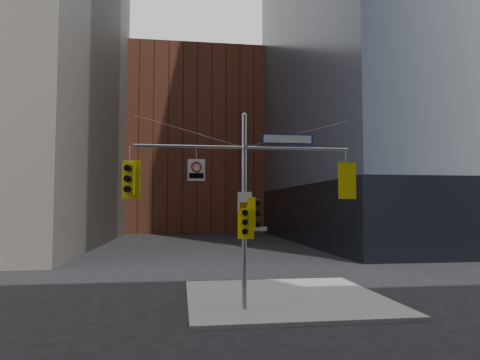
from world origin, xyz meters
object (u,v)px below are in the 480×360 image
object	(u,v)px
signal_assembly	(244,190)
street_sign_blade	(287,139)
traffic_light_west_arm	(130,179)
regulatory_sign_arm	(196,169)
traffic_light_pole_side	(253,213)
traffic_light_pole_front	(245,222)
traffic_light_east_arm	(346,181)

from	to	relation	value
signal_assembly	street_sign_blade	size ratio (longest dim) A/B	4.11
traffic_light_west_arm	street_sign_blade	xyz separation A→B (m)	(5.75, -0.01, 1.55)
signal_assembly	regulatory_sign_arm	size ratio (longest dim) A/B	10.19
traffic_light_west_arm	traffic_light_pole_side	bearing A→B (deg)	12.10
traffic_light_pole_front	signal_assembly	bearing A→B (deg)	103.86
traffic_light_pole_front	street_sign_blade	bearing A→B (deg)	22.95
signal_assembly	traffic_light_pole_front	distance (m)	1.17
traffic_light_east_arm	street_sign_blade	bearing A→B (deg)	8.12
street_sign_blade	traffic_light_west_arm	bearing A→B (deg)	-179.92
street_sign_blade	traffic_light_pole_front	bearing A→B (deg)	-170.43
signal_assembly	traffic_light_pole_front	bearing A→B (deg)	-89.70
signal_assembly	traffic_light_east_arm	bearing A→B (deg)	0.01
signal_assembly	regulatory_sign_arm	distance (m)	1.91
traffic_light_pole_front	street_sign_blade	distance (m)	3.49
traffic_light_pole_side	traffic_light_east_arm	bearing A→B (deg)	-80.50
signal_assembly	traffic_light_east_arm	world-z (taller)	signal_assembly
signal_assembly	traffic_light_east_arm	distance (m)	3.92
traffic_light_pole_side	regulatory_sign_arm	xyz separation A→B (m)	(-2.08, -0.02, 1.59)
traffic_light_pole_side	signal_assembly	bearing A→B (deg)	99.30
regulatory_sign_arm	traffic_light_pole_front	bearing A→B (deg)	-9.18
traffic_light_west_arm	regulatory_sign_arm	size ratio (longest dim) A/B	1.73
traffic_light_east_arm	regulatory_sign_arm	world-z (taller)	regulatory_sign_arm
traffic_light_east_arm	traffic_light_pole_side	xyz separation A→B (m)	(-3.57, -0.00, -1.22)
traffic_light_pole_front	street_sign_blade	world-z (taller)	street_sign_blade
street_sign_blade	regulatory_sign_arm	world-z (taller)	street_sign_blade
traffic_light_pole_side	regulatory_sign_arm	distance (m)	2.62
regulatory_sign_arm	traffic_light_west_arm	bearing A→B (deg)	178.00
traffic_light_pole_front	traffic_light_west_arm	bearing A→B (deg)	-170.35
street_sign_blade	regulatory_sign_arm	size ratio (longest dim) A/B	2.48
street_sign_blade	regulatory_sign_arm	bearing A→B (deg)	-179.42
traffic_light_east_arm	regulatory_sign_arm	distance (m)	5.67
traffic_light_east_arm	street_sign_blade	size ratio (longest dim) A/B	0.71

